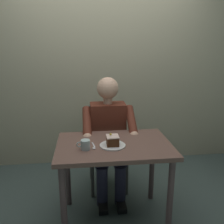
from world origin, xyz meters
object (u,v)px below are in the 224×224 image
Objects in this scene: chair at (107,143)px; dessert_spoon at (94,147)px; dining_table at (114,155)px; seated_person at (109,135)px; cake_slice at (113,140)px; coffee_cup at (85,145)px.

chair reaches higher than dessert_spoon.
dessert_spoon is at bearing 17.29° from dining_table.
seated_person is at bearing -109.45° from dessert_spoon.
seated_person is at bearing 90.00° from chair.
dessert_spoon is (0.16, 0.01, -0.05)m from cake_slice.
coffee_cup is at bearing 20.53° from dining_table.
cake_slice is at bearing -177.69° from dessert_spoon.
dining_table is 0.30m from coffee_cup.
seated_person is at bearing -92.16° from cake_slice.
seated_person is 0.53m from dessert_spoon.
dining_table is 0.63m from chair.
chair is 6.30× the size of dessert_spoon.
seated_person reaches higher than chair.
seated_person is (0.00, -0.44, 0.02)m from dining_table.
dining_table is at bearing -159.47° from coffee_cup.
dessert_spoon is (-0.07, -0.04, -0.04)m from coffee_cup.
seated_person reaches higher than cake_slice.
seated_person is at bearing -90.00° from dining_table.
dessert_spoon is (0.17, 0.49, 0.10)m from seated_person.
dining_table is 0.21m from dessert_spoon.
chair reaches higher than cake_slice.
coffee_cup reaches higher than dessert_spoon.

